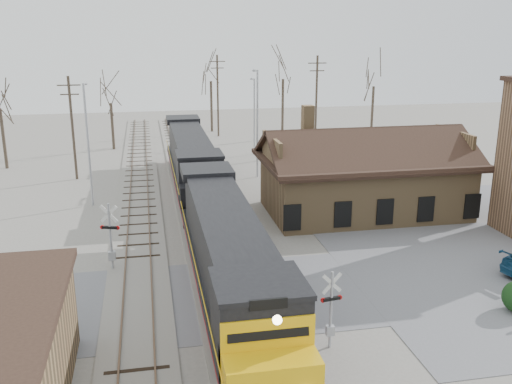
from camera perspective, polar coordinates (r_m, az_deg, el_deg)
The scene contains 20 objects.
ground at distance 29.83m, azimuth -2.92°, elevation -10.40°, with size 140.00×140.00×0.00m, color gray.
road at distance 29.83m, azimuth -2.92°, elevation -10.37°, with size 60.00×9.00×0.03m, color slate.
parking_lot at distance 39.65m, azimuth 22.96°, elevation -4.82°, with size 22.00×26.00×0.03m, color slate.
track_main at distance 43.67m, azimuth -5.73°, elevation -1.64°, with size 3.40×90.00×0.24m.
track_siding at distance 43.53m, azimuth -11.64°, elevation -1.96°, with size 3.40×90.00×0.24m.
depot at distance 42.92m, azimuth 10.72°, elevation 1.09°, with size 15.20×9.31×7.90m.
locomotive_lead at distance 27.68m, azimuth -2.63°, elevation -6.83°, with size 3.22×21.58×4.79m.
locomotive_trailing at distance 48.45m, azimuth -6.45°, elevation 3.11°, with size 3.22×21.58×4.54m.
crossbuck_near at distance 24.94m, azimuth 7.50°, elevation -11.78°, with size 1.01×0.27×3.53m.
crossbuck_far at distance 33.11m, azimuth -14.32°, elevation -4.62°, with size 1.10×0.42×3.98m.
streetlight_a at distance 45.14m, azimuth -16.46°, elevation 5.13°, with size 0.25×2.04×9.39m.
streetlight_b at distance 51.97m, azimuth 0.11°, elevation 7.35°, with size 0.25×2.04×9.76m.
streetlight_c at distance 61.94m, azimuth -0.19°, elevation 8.01°, with size 0.25×2.04×8.19m.
utility_pole_a at distance 53.71m, azimuth -17.89°, elevation 6.27°, with size 2.00×0.24×9.30m.
utility_pole_b at distance 72.64m, azimuth -3.85°, elevation 9.71°, with size 2.00×0.24×10.16m.
utility_pole_c at distance 62.68m, azimuth 6.04°, elevation 8.83°, with size 2.00×0.24×10.54m.
tree_b at distance 66.37m, azimuth -14.37°, elevation 9.33°, with size 3.49×3.49×8.56m.
tree_c at distance 76.08m, azimuth -4.55°, elevation 11.81°, with size 4.43×4.43×10.85m.
tree_d at distance 71.32m, azimuth 2.73°, elevation 12.18°, with size 4.87×4.87×11.93m.
tree_e at distance 69.20m, azimuth 11.74°, elevation 11.22°, with size 4.50×4.50×11.02m.
Camera 1 is at (-3.63, -26.47, 13.27)m, focal length 40.00 mm.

